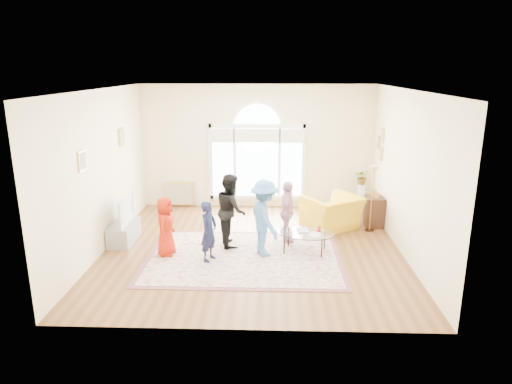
{
  "coord_description": "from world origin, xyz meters",
  "views": [
    {
      "loc": [
        0.38,
        -8.72,
        3.61
      ],
      "look_at": [
        0.06,
        0.3,
        1.13
      ],
      "focal_mm": 32.0,
      "sensor_mm": 36.0,
      "label": 1
    }
  ],
  "objects_px": {
    "coffee_table": "(305,234)",
    "tv_console": "(124,232)",
    "area_rug": "(244,257)",
    "television": "(123,210)",
    "armchair": "(332,212)"
  },
  "relations": [
    {
      "from": "tv_console",
      "to": "television",
      "type": "bearing_deg",
      "value": -0.0
    },
    {
      "from": "tv_console",
      "to": "coffee_table",
      "type": "xyz_separation_m",
      "value": [
        3.81,
        -0.45,
        0.19
      ]
    },
    {
      "from": "area_rug",
      "to": "television",
      "type": "height_order",
      "value": "television"
    },
    {
      "from": "tv_console",
      "to": "area_rug",
      "type": "bearing_deg",
      "value": -16.08
    },
    {
      "from": "area_rug",
      "to": "television",
      "type": "distance_m",
      "value": 2.79
    },
    {
      "from": "tv_console",
      "to": "armchair",
      "type": "height_order",
      "value": "armchair"
    },
    {
      "from": "coffee_table",
      "to": "tv_console",
      "type": "bearing_deg",
      "value": -173.55
    },
    {
      "from": "area_rug",
      "to": "tv_console",
      "type": "relative_size",
      "value": 3.6
    },
    {
      "from": "area_rug",
      "to": "coffee_table",
      "type": "height_order",
      "value": "coffee_table"
    },
    {
      "from": "tv_console",
      "to": "television",
      "type": "relative_size",
      "value": 1.0
    },
    {
      "from": "coffee_table",
      "to": "armchair",
      "type": "xyz_separation_m",
      "value": [
        0.72,
        1.44,
        -0.02
      ]
    },
    {
      "from": "tv_console",
      "to": "television",
      "type": "distance_m",
      "value": 0.5
    },
    {
      "from": "armchair",
      "to": "area_rug",
      "type": "bearing_deg",
      "value": 9.24
    },
    {
      "from": "armchair",
      "to": "coffee_table",
      "type": "bearing_deg",
      "value": 30.56
    },
    {
      "from": "tv_console",
      "to": "coffee_table",
      "type": "height_order",
      "value": "coffee_table"
    }
  ]
}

